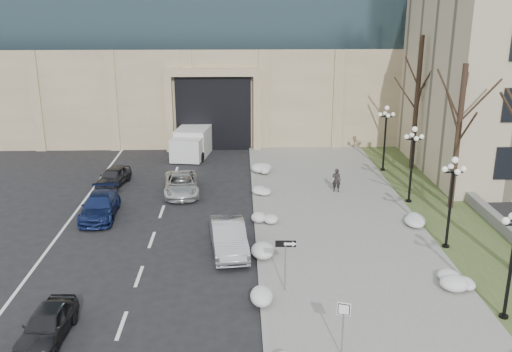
# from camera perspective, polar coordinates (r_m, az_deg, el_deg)

# --- Properties ---
(sidewalk) EXTENTS (9.00, 40.00, 0.12)m
(sidewalk) POSITION_cam_1_polar(r_m,az_deg,el_deg) (30.20, 8.83, -6.00)
(sidewalk) COLOR gray
(sidewalk) RESTS_ON ground
(curb) EXTENTS (0.30, 40.00, 0.14)m
(curb) POSITION_cam_1_polar(r_m,az_deg,el_deg) (29.72, 0.22, -6.16)
(curb) COLOR gray
(curb) RESTS_ON ground
(grass_strip) EXTENTS (4.00, 40.00, 0.10)m
(grass_strip) POSITION_cam_1_polar(r_m,az_deg,el_deg) (32.01, 20.41, -5.57)
(grass_strip) COLOR #3C4A25
(grass_strip) RESTS_ON ground
(stone_wall) EXTENTS (0.50, 30.00, 0.70)m
(stone_wall) POSITION_cam_1_polar(r_m,az_deg,el_deg) (34.38, 22.36, -3.66)
(stone_wall) COLOR slate
(stone_wall) RESTS_ON ground
(car_a) EXTENTS (1.64, 3.68, 1.23)m
(car_a) POSITION_cam_1_polar(r_m,az_deg,el_deg) (22.78, -20.16, -13.75)
(car_a) COLOR black
(car_a) RESTS_ON ground
(car_b) EXTENTS (2.12, 4.76, 1.52)m
(car_b) POSITION_cam_1_polar(r_m,az_deg,el_deg) (28.05, -2.76, -6.15)
(car_b) COLOR #A1A5A8
(car_b) RESTS_ON ground
(car_c) EXTENTS (2.11, 4.67, 1.33)m
(car_c) POSITION_cam_1_polar(r_m,az_deg,el_deg) (33.50, -15.35, -2.90)
(car_c) COLOR navy
(car_c) RESTS_ON ground
(car_d) EXTENTS (2.58, 4.80, 1.28)m
(car_d) POSITION_cam_1_polar(r_m,az_deg,el_deg) (36.38, -7.47, -0.80)
(car_d) COLOR silver
(car_d) RESTS_ON ground
(car_e) EXTENTS (2.09, 3.78, 1.22)m
(car_e) POSITION_cam_1_polar(r_m,az_deg,el_deg) (38.81, -14.07, -0.06)
(car_e) COLOR #2A2A2F
(car_e) RESTS_ON ground
(pedestrian) EXTENTS (0.64, 0.52, 1.52)m
(pedestrian) POSITION_cam_1_polar(r_m,az_deg,el_deg) (36.40, 8.05, -0.41)
(pedestrian) COLOR black
(pedestrian) RESTS_ON sidewalk
(box_truck) EXTENTS (3.35, 7.05, 2.15)m
(box_truck) POSITION_cam_1_polar(r_m,az_deg,el_deg) (45.56, -6.16, 3.56)
(box_truck) COLOR silver
(box_truck) RESTS_ON ground
(one_way_sign) EXTENTS (0.90, 0.24, 2.41)m
(one_way_sign) POSITION_cam_1_polar(r_m,az_deg,el_deg) (23.83, 3.33, -7.40)
(one_way_sign) COLOR slate
(one_way_sign) RESTS_ON ground
(keep_sign) EXTENTS (0.46, 0.19, 2.18)m
(keep_sign) POSITION_cam_1_polar(r_m,az_deg,el_deg) (20.15, 8.73, -13.87)
(keep_sign) COLOR slate
(keep_sign) RESTS_ON ground
(snow_clump_c) EXTENTS (1.10, 1.60, 0.36)m
(snow_clump_c) POSITION_cam_1_polar(r_m,az_deg,el_deg) (23.83, 1.18, -11.95)
(snow_clump_c) COLOR silver
(snow_clump_c) RESTS_ON sidewalk
(snow_clump_d) EXTENTS (1.10, 1.60, 0.36)m
(snow_clump_d) POSITION_cam_1_polar(r_m,az_deg,el_deg) (27.43, 0.99, -7.75)
(snow_clump_d) COLOR silver
(snow_clump_d) RESTS_ON sidewalk
(snow_clump_e) EXTENTS (1.10, 1.60, 0.36)m
(snow_clump_e) POSITION_cam_1_polar(r_m,az_deg,el_deg) (31.81, 0.87, -4.05)
(snow_clump_e) COLOR silver
(snow_clump_e) RESTS_ON sidewalk
(snow_clump_f) EXTENTS (1.10, 1.60, 0.36)m
(snow_clump_f) POSITION_cam_1_polar(r_m,az_deg,el_deg) (35.86, 0.59, -1.49)
(snow_clump_f) COLOR silver
(snow_clump_f) RESTS_ON sidewalk
(snow_clump_g) EXTENTS (1.10, 1.60, 0.36)m
(snow_clump_g) POSITION_cam_1_polar(r_m,az_deg,el_deg) (40.35, 0.51, 0.71)
(snow_clump_g) COLOR silver
(snow_clump_g) RESTS_ON sidewalk
(snow_clump_i) EXTENTS (1.10, 1.60, 0.36)m
(snow_clump_i) POSITION_cam_1_polar(r_m,az_deg,el_deg) (26.45, 19.40, -9.86)
(snow_clump_i) COLOR silver
(snow_clump_i) RESTS_ON sidewalk
(snow_clump_j) EXTENTS (1.10, 1.60, 0.36)m
(snow_clump_j) POSITION_cam_1_polar(r_m,az_deg,el_deg) (31.99, 15.41, -4.60)
(snow_clump_j) COLOR silver
(snow_clump_j) RESTS_ON sidewalk
(lamppost_b) EXTENTS (1.18, 1.18, 4.76)m
(lamppost_b) POSITION_cam_1_polar(r_m,az_deg,el_deg) (29.06, 19.00, -1.38)
(lamppost_b) COLOR black
(lamppost_b) RESTS_ON ground
(lamppost_c) EXTENTS (1.18, 1.18, 4.76)m
(lamppost_c) POSITION_cam_1_polar(r_m,az_deg,el_deg) (34.93, 15.39, 2.10)
(lamppost_c) COLOR black
(lamppost_c) RESTS_ON ground
(lamppost_d) EXTENTS (1.18, 1.18, 4.76)m
(lamppost_d) POSITION_cam_1_polar(r_m,az_deg,el_deg) (40.99, 12.82, 4.55)
(lamppost_d) COLOR black
(lamppost_d) RESTS_ON ground
(tree_mid) EXTENTS (3.20, 3.20, 8.50)m
(tree_mid) POSITION_cam_1_polar(r_m,az_deg,el_deg) (34.19, 19.74, 5.55)
(tree_mid) COLOR black
(tree_mid) RESTS_ON ground
(tree_far) EXTENTS (3.20, 3.20, 9.50)m
(tree_far) POSITION_cam_1_polar(r_m,az_deg,el_deg) (41.51, 15.92, 8.81)
(tree_far) COLOR black
(tree_far) RESTS_ON ground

